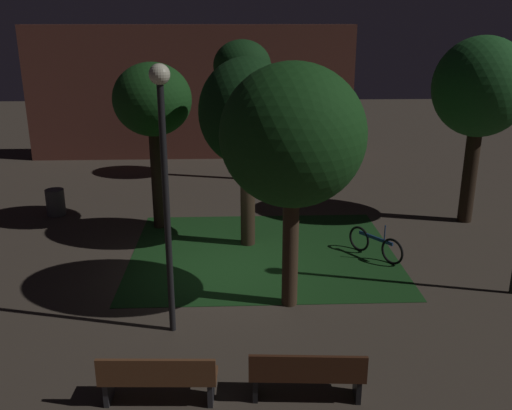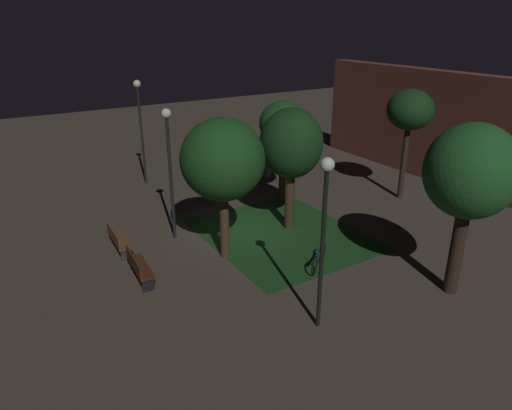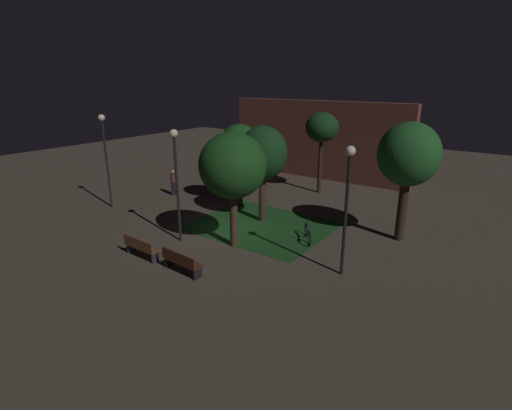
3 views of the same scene
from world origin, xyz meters
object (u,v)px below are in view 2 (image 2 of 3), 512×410
(tree_tall_center, at_px, (410,111))
(bench_near_trees, at_px, (138,267))
(lamp_post_near_wall, at_px, (324,218))
(tree_near_wall, at_px, (291,145))
(pedestrian, at_px, (220,162))
(bench_lawn_edge, at_px, (118,240))
(trash_bin, at_px, (266,171))
(tree_back_right, at_px, (223,160))
(tree_lawn_side, at_px, (283,125))
(lamp_post_plaza_west, at_px, (140,116))
(tree_left_canopy, at_px, (471,173))
(lamp_post_path_center, at_px, (169,154))
(bicycle, at_px, (319,258))

(tree_tall_center, bearing_deg, bench_near_trees, -86.65)
(lamp_post_near_wall, bearing_deg, tree_near_wall, 151.72)
(lamp_post_near_wall, distance_m, pedestrian, 13.62)
(bench_lawn_edge, bearing_deg, tree_tall_center, 83.22)
(bench_near_trees, height_order, lamp_post_near_wall, lamp_post_near_wall)
(tree_near_wall, height_order, trash_bin, tree_near_wall)
(tree_back_right, xyz_separation_m, tree_tall_center, (-0.79, 9.80, 0.53))
(bench_lawn_edge, bearing_deg, pedestrian, 128.42)
(tree_lawn_side, bearing_deg, lamp_post_plaza_west, -142.29)
(tree_left_canopy, distance_m, tree_near_wall, 6.68)
(lamp_post_plaza_west, distance_m, lamp_post_near_wall, 14.03)
(bench_near_trees, distance_m, lamp_post_path_center, 4.29)
(tree_tall_center, bearing_deg, tree_lawn_side, -116.33)
(bench_near_trees, relative_size, tree_tall_center, 0.36)
(lamp_post_path_center, xyz_separation_m, trash_bin, (-4.25, 6.91, -2.96))
(bench_near_trees, height_order, bicycle, bicycle)
(tree_tall_center, bearing_deg, tree_near_wall, -89.88)
(tree_tall_center, height_order, bicycle, tree_tall_center)
(tree_back_right, height_order, lamp_post_plaza_west, lamp_post_plaza_west)
(bench_lawn_edge, relative_size, trash_bin, 2.28)
(lamp_post_near_wall, bearing_deg, bench_lawn_edge, -154.72)
(tree_tall_center, bearing_deg, lamp_post_plaza_west, -131.03)
(tree_lawn_side, bearing_deg, bicycle, -22.87)
(bench_near_trees, height_order, tree_tall_center, tree_tall_center)
(tree_near_wall, xyz_separation_m, bicycle, (3.17, -1.01, -3.12))
(lamp_post_plaza_west, distance_m, lamp_post_path_center, 6.87)
(tree_near_wall, height_order, tree_tall_center, tree_tall_center)
(tree_near_wall, relative_size, lamp_post_path_center, 0.97)
(bicycle, bearing_deg, tree_left_canopy, 37.57)
(tree_left_canopy, xyz_separation_m, tree_back_right, (-5.71, -4.89, -0.31))
(tree_back_right, bearing_deg, bench_lawn_edge, -126.59)
(trash_bin, bearing_deg, lamp_post_path_center, -58.41)
(tree_back_right, distance_m, lamp_post_path_center, 2.54)
(tree_near_wall, bearing_deg, tree_left_canopy, 13.40)
(tree_tall_center, bearing_deg, trash_bin, -146.48)
(tree_tall_center, bearing_deg, lamp_post_near_wall, -59.03)
(lamp_post_path_center, xyz_separation_m, pedestrian, (-5.63, 4.92, -2.50))
(bench_near_trees, xyz_separation_m, pedestrian, (-7.93, 7.11, 0.37))
(bench_near_trees, bearing_deg, tree_lawn_side, 112.49)
(bench_lawn_edge, relative_size, tree_near_wall, 0.37)
(tree_left_canopy, bearing_deg, tree_lawn_side, -179.00)
(bicycle, bearing_deg, lamp_post_path_center, -145.18)
(tree_lawn_side, distance_m, lamp_post_near_wall, 9.35)
(tree_tall_center, distance_m, bicycle, 8.93)
(tree_lawn_side, distance_m, lamp_post_plaza_west, 7.35)
(trash_bin, bearing_deg, pedestrian, -124.68)
(tree_left_canopy, relative_size, tree_tall_center, 1.05)
(bench_near_trees, xyz_separation_m, tree_near_wall, (-0.74, 6.49, 2.98))
(tree_left_canopy, bearing_deg, bench_near_trees, -125.57)
(bicycle, bearing_deg, bench_lawn_edge, -130.73)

